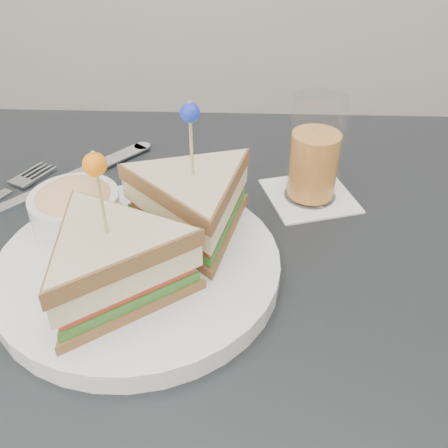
% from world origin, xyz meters
% --- Properties ---
extents(table, '(0.80, 0.80, 0.75)m').
position_xyz_m(table, '(0.00, 0.00, 0.67)').
color(table, black).
rests_on(table, ground).
extents(plate_meal, '(0.34, 0.33, 0.17)m').
position_xyz_m(plate_meal, '(-0.07, -0.01, 0.80)').
color(plate_meal, white).
rests_on(plate_meal, table).
extents(cutlery_knife, '(0.18, 0.20, 0.01)m').
position_xyz_m(cutlery_knife, '(-0.20, 0.17, 0.75)').
color(cutlery_knife, white).
rests_on(cutlery_knife, table).
extents(drink_set, '(0.13, 0.13, 0.14)m').
position_xyz_m(drink_set, '(0.12, 0.14, 0.81)').
color(drink_set, white).
rests_on(drink_set, table).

